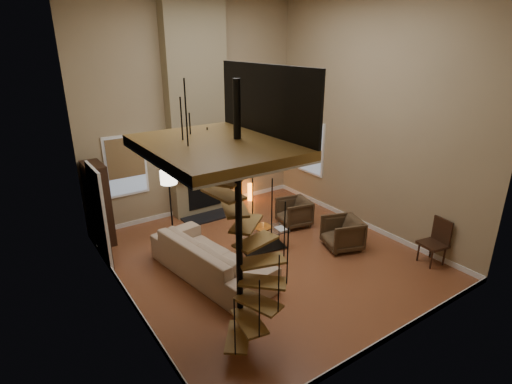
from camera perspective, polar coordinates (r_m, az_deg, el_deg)
ground at (r=8.99m, az=1.45°, el=-9.15°), size 6.00×6.50×0.01m
back_wall at (r=10.74m, az=-8.76°, el=11.27°), size 6.00×0.02×5.50m
front_wall at (r=5.77m, az=20.88°, el=1.89°), size 6.00×0.02×5.50m
left_wall at (r=6.73m, az=-19.63°, el=4.64°), size 0.02×6.50×5.50m
right_wall at (r=10.01m, az=15.93°, el=10.04°), size 0.02×6.50×5.50m
baseboard_back at (r=11.48m, az=-8.01°, el=-2.09°), size 6.00×0.02×0.12m
baseboard_front at (r=7.06m, az=17.89°, el=-19.18°), size 6.00×0.02×0.12m
baseboard_left at (r=7.87m, az=-17.15°, el=-14.48°), size 0.02×6.50×0.12m
baseboard_right at (r=10.80m, az=14.50°, el=-4.10°), size 0.02×6.50×0.12m
chimney_breast at (r=10.57m, az=-8.30°, el=11.14°), size 1.60×0.38×5.50m
hearth at (r=10.94m, az=-6.42°, el=-3.42°), size 1.50×0.60×0.04m
firebox at (r=10.98m, az=-7.25°, el=-0.38°), size 0.95×0.02×0.72m
mantel at (r=10.71m, az=-7.19°, el=2.49°), size 1.70×0.18×0.06m
mirror_frame at (r=10.54m, az=-7.54°, el=6.70°), size 0.94×0.10×0.94m
mirror_disc at (r=10.55m, az=-7.57°, el=6.72°), size 0.80×0.01×0.80m
vase_left at (r=10.47m, az=-10.00°, el=2.80°), size 0.24×0.24×0.25m
vase_right at (r=10.97m, az=-4.54°, el=3.78°), size 0.20×0.20×0.21m
window_back at (r=10.31m, az=-17.89°, el=3.65°), size 1.02×0.06×1.52m
window_right at (r=11.58m, az=7.77°, el=6.33°), size 0.06×1.02×1.52m
entry_door at (r=8.96m, az=-21.18°, el=-3.25°), size 0.10×1.05×2.16m
loft at (r=5.32m, az=-4.91°, el=7.14°), size 1.70×2.20×1.09m
spiral_stair at (r=5.96m, az=-2.31°, el=-6.19°), size 1.47×1.47×4.06m
hutch at (r=9.93m, az=-21.38°, el=-1.56°), size 0.40×0.86×1.91m
sofa at (r=8.23m, az=-6.50°, el=-9.13°), size 1.54×2.98×0.83m
armchair_near at (r=10.35m, az=5.74°, el=-2.82°), size 0.89×0.88×0.69m
armchair_far at (r=9.44m, az=12.51°, el=-5.69°), size 1.01×1.00×0.73m
coffee_table at (r=9.17m, az=1.07°, el=-6.46°), size 1.17×0.71×0.43m
bowl at (r=9.11m, az=0.90°, el=-5.14°), size 0.40×0.40×0.10m
book at (r=9.17m, az=3.41°, el=-5.24°), size 0.22×0.29×0.03m
floor_lamp at (r=9.41m, az=-12.20°, el=1.27°), size 0.38×0.38×1.70m
accent_lamp at (r=11.90m, az=-0.83°, el=-0.04°), size 0.15×0.15×0.54m
side_chair at (r=9.35m, az=24.14°, el=-6.20°), size 0.57×0.57×1.01m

